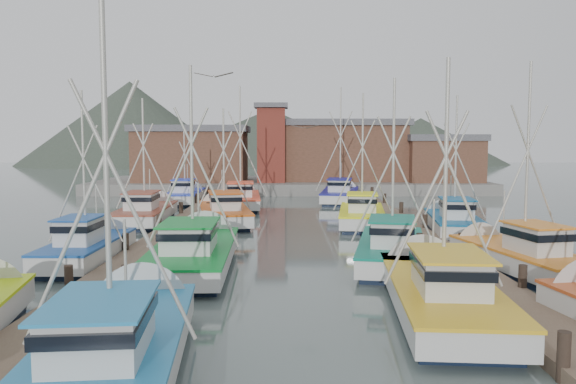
{
  "coord_description": "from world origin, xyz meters",
  "views": [
    {
      "loc": [
        -0.33,
        -28.41,
        5.48
      ],
      "look_at": [
        -0.25,
        4.48,
        2.6
      ],
      "focal_mm": 35.0,
      "sensor_mm": 36.0,
      "label": 1
    }
  ],
  "objects_px": {
    "boat_1": "(438,291)",
    "boat_12": "(241,199)",
    "boat_8": "(223,212)",
    "boat_0": "(119,345)",
    "boat_4": "(196,252)",
    "lookout_tower": "(271,142)"
  },
  "relations": [
    {
      "from": "lookout_tower",
      "to": "boat_8",
      "type": "xyz_separation_m",
      "value": [
        -2.71,
        -22.81,
        -4.87
      ]
    },
    {
      "from": "boat_1",
      "to": "boat_12",
      "type": "distance_m",
      "value": 31.15
    },
    {
      "from": "lookout_tower",
      "to": "boat_4",
      "type": "relative_size",
      "value": 0.82
    },
    {
      "from": "boat_0",
      "to": "boat_8",
      "type": "height_order",
      "value": "boat_0"
    },
    {
      "from": "lookout_tower",
      "to": "boat_12",
      "type": "bearing_deg",
      "value": -99.42
    },
    {
      "from": "boat_8",
      "to": "boat_12",
      "type": "xyz_separation_m",
      "value": [
        0.45,
        9.18,
        0.01
      ]
    },
    {
      "from": "lookout_tower",
      "to": "boat_8",
      "type": "relative_size",
      "value": 0.83
    },
    {
      "from": "lookout_tower",
      "to": "boat_1",
      "type": "height_order",
      "value": "lookout_tower"
    },
    {
      "from": "boat_4",
      "to": "boat_12",
      "type": "relative_size",
      "value": 0.94
    },
    {
      "from": "boat_8",
      "to": "boat_12",
      "type": "relative_size",
      "value": 0.92
    },
    {
      "from": "lookout_tower",
      "to": "boat_0",
      "type": "height_order",
      "value": "lookout_tower"
    },
    {
      "from": "lookout_tower",
      "to": "boat_1",
      "type": "xyz_separation_m",
      "value": [
        6.61,
        -43.49,
        -4.87
      ]
    },
    {
      "from": "boat_12",
      "to": "boat_1",
      "type": "bearing_deg",
      "value": -77.47
    },
    {
      "from": "boat_0",
      "to": "boat_8",
      "type": "xyz_separation_m",
      "value": [
        -0.39,
        25.64,
        -0.0
      ]
    },
    {
      "from": "boat_4",
      "to": "boat_8",
      "type": "xyz_separation_m",
      "value": [
        -0.36,
        14.14,
        -0.0
      ]
    },
    {
      "from": "boat_0",
      "to": "boat_4",
      "type": "relative_size",
      "value": 0.95
    },
    {
      "from": "boat_0",
      "to": "boat_4",
      "type": "distance_m",
      "value": 11.49
    },
    {
      "from": "boat_0",
      "to": "boat_1",
      "type": "height_order",
      "value": "boat_0"
    },
    {
      "from": "boat_4",
      "to": "boat_8",
      "type": "bearing_deg",
      "value": 89.89
    },
    {
      "from": "boat_1",
      "to": "boat_12",
      "type": "bearing_deg",
      "value": 111.11
    },
    {
      "from": "lookout_tower",
      "to": "boat_0",
      "type": "bearing_deg",
      "value": -92.75
    },
    {
      "from": "lookout_tower",
      "to": "boat_4",
      "type": "bearing_deg",
      "value": -93.64
    }
  ]
}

